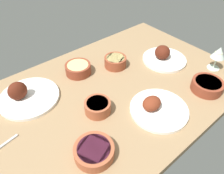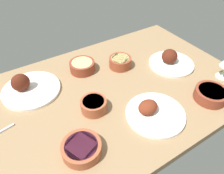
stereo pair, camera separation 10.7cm
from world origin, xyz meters
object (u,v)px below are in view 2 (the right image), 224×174
object	(u,v)px
plate_near_viewer	(153,112)
bowl_potatoes	(82,66)
bowl_onions	(82,148)
plate_far_side	(28,88)
bowl_soup	(211,94)
bowl_pasta	(120,62)
bowl_cream	(94,105)
plate_center_main	(171,61)

from	to	relation	value
plate_near_viewer	bowl_potatoes	bearing A→B (deg)	-75.50
bowl_onions	bowl_potatoes	xyz separation A→B (cm)	(-23.49, -47.04, 0.52)
plate_far_side	bowl_soup	bearing A→B (deg)	144.49
bowl_pasta	bowl_soup	world-z (taller)	bowl_pasta
bowl_soup	bowl_potatoes	xyz separation A→B (cm)	(42.67, -53.86, 0.13)
plate_far_side	plate_near_viewer	bearing A→B (deg)	133.25
plate_far_side	bowl_soup	xyz separation A→B (cm)	(-73.71, 52.61, 0.60)
bowl_cream	bowl_pasta	world-z (taller)	bowl_pasta
bowl_soup	bowl_pasta	bearing A→B (deg)	-63.89
bowl_onions	bowl_potatoes	size ratio (longest dim) A/B	1.10
plate_near_viewer	bowl_soup	xyz separation A→B (cm)	(-30.45, 6.63, 1.21)
plate_near_viewer	bowl_soup	size ratio (longest dim) A/B	1.73
bowl_onions	bowl_soup	size ratio (longest dim) A/B	1.00
bowl_soup	bowl_potatoes	distance (cm)	68.72
plate_center_main	bowl_soup	size ratio (longest dim) A/B	1.68
bowl_cream	bowl_soup	bearing A→B (deg)	155.19
bowl_potatoes	bowl_soup	bearing A→B (deg)	128.39
plate_far_side	bowl_potatoes	world-z (taller)	plate_far_side
plate_far_side	bowl_potatoes	distance (cm)	31.07
plate_center_main	bowl_pasta	world-z (taller)	plate_center_main
plate_near_viewer	bowl_potatoes	xyz separation A→B (cm)	(12.22, -47.24, 1.34)
bowl_pasta	bowl_soup	size ratio (longest dim) A/B	0.82
bowl_cream	bowl_potatoes	xyz separation A→B (cm)	(-8.96, -30.00, 0.00)
plate_far_side	bowl_cream	world-z (taller)	plate_far_side
plate_center_main	bowl_pasta	size ratio (longest dim) A/B	2.05
bowl_potatoes	plate_near_viewer	bearing A→B (deg)	104.50
bowl_onions	bowl_potatoes	world-z (taller)	bowl_potatoes
bowl_potatoes	bowl_onions	bearing A→B (deg)	63.47
bowl_onions	bowl_potatoes	distance (cm)	52.58
bowl_cream	bowl_potatoes	size ratio (longest dim) A/B	0.85
plate_near_viewer	plate_far_side	bearing A→B (deg)	-46.75
plate_center_main	bowl_soup	xyz separation A→B (cm)	(3.77, 31.23, 0.40)
bowl_pasta	bowl_potatoes	bearing A→B (deg)	-22.00
plate_far_side	bowl_soup	size ratio (longest dim) A/B	1.88
plate_near_viewer	bowl_pasta	xyz separation A→B (cm)	(-8.08, -39.04, 1.47)
bowl_cream	bowl_soup	xyz separation A→B (cm)	(-51.63, 23.87, -0.13)
plate_center_main	bowl_potatoes	size ratio (longest dim) A/B	1.84
plate_far_side	bowl_potatoes	size ratio (longest dim) A/B	2.06
plate_center_main	bowl_potatoes	bearing A→B (deg)	-25.98
bowl_cream	plate_near_viewer	bearing A→B (deg)	140.85
bowl_onions	bowl_pasta	xyz separation A→B (cm)	(-43.78, -38.84, 0.65)
plate_far_side	bowl_cream	bearing A→B (deg)	127.54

